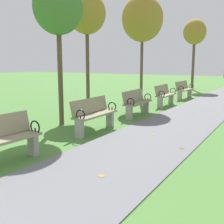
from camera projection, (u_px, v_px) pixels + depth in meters
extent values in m
cube|color=gray|center=(0.00, 141.00, 4.95)|extent=(0.51, 1.62, 0.05)
cube|color=#99968E|center=(33.00, 145.00, 5.60)|extent=(0.21, 0.13, 0.45)
torus|color=black|center=(35.00, 127.00, 5.52)|extent=(0.27, 0.04, 0.27)
cylinder|color=black|center=(35.00, 131.00, 5.54)|extent=(0.03, 0.03, 0.12)
cube|color=gray|center=(96.00, 114.00, 7.50)|extent=(0.46, 1.61, 0.05)
cube|color=gray|center=(90.00, 106.00, 7.56)|extent=(0.14, 1.60, 0.40)
cube|color=#99968E|center=(79.00, 129.00, 6.91)|extent=(0.20, 0.12, 0.45)
cube|color=#99968E|center=(110.00, 119.00, 8.17)|extent=(0.20, 0.12, 0.45)
torus|color=black|center=(81.00, 115.00, 6.80)|extent=(0.27, 0.03, 0.27)
cylinder|color=black|center=(81.00, 118.00, 6.82)|extent=(0.03, 0.03, 0.12)
torus|color=black|center=(112.00, 107.00, 8.10)|extent=(0.27, 0.03, 0.27)
cylinder|color=black|center=(112.00, 109.00, 8.11)|extent=(0.03, 0.03, 0.12)
cube|color=gray|center=(138.00, 103.00, 9.69)|extent=(0.52, 1.62, 0.05)
cube|color=gray|center=(133.00, 96.00, 9.74)|extent=(0.20, 1.60, 0.40)
cube|color=#99968E|center=(129.00, 113.00, 9.09)|extent=(0.21, 0.13, 0.45)
cube|color=#99968E|center=(146.00, 107.00, 10.38)|extent=(0.21, 0.13, 0.45)
torus|color=black|center=(131.00, 102.00, 8.98)|extent=(0.27, 0.04, 0.27)
cylinder|color=black|center=(131.00, 105.00, 9.00)|extent=(0.03, 0.03, 0.12)
torus|color=black|center=(148.00, 97.00, 10.30)|extent=(0.27, 0.04, 0.27)
cylinder|color=black|center=(148.00, 99.00, 10.32)|extent=(0.03, 0.03, 0.12)
cube|color=gray|center=(166.00, 95.00, 12.00)|extent=(0.50, 1.62, 0.05)
cube|color=gray|center=(162.00, 89.00, 12.05)|extent=(0.18, 1.60, 0.40)
cube|color=#99968E|center=(160.00, 103.00, 11.41)|extent=(0.20, 0.13, 0.45)
cube|color=#99968E|center=(171.00, 99.00, 12.68)|extent=(0.20, 0.13, 0.45)
torus|color=black|center=(162.00, 94.00, 11.30)|extent=(0.27, 0.04, 0.27)
cylinder|color=black|center=(162.00, 96.00, 11.31)|extent=(0.03, 0.03, 0.12)
torus|color=black|center=(173.00, 91.00, 12.61)|extent=(0.27, 0.04, 0.27)
cylinder|color=black|center=(173.00, 93.00, 12.62)|extent=(0.03, 0.03, 0.12)
cube|color=gray|center=(185.00, 90.00, 14.34)|extent=(0.51, 1.62, 0.05)
cube|color=gray|center=(182.00, 85.00, 14.40)|extent=(0.20, 1.60, 0.40)
cube|color=#99968E|center=(180.00, 96.00, 13.77)|extent=(0.21, 0.13, 0.45)
cube|color=#99968E|center=(190.00, 93.00, 14.99)|extent=(0.21, 0.13, 0.45)
torus|color=black|center=(181.00, 89.00, 13.66)|extent=(0.27, 0.04, 0.27)
cylinder|color=black|center=(181.00, 90.00, 13.68)|extent=(0.03, 0.03, 0.12)
torus|color=black|center=(191.00, 86.00, 14.91)|extent=(0.27, 0.04, 0.27)
cylinder|color=black|center=(191.00, 88.00, 14.92)|extent=(0.03, 0.03, 0.12)
cylinder|color=brown|center=(60.00, 76.00, 8.16)|extent=(0.14, 0.14, 2.89)
ellipsoid|color=#477A33|center=(58.00, 7.00, 7.83)|extent=(1.41, 1.41, 1.55)
cylinder|color=brown|center=(88.00, 71.00, 10.27)|extent=(0.13, 0.13, 3.10)
ellipsoid|color=olive|center=(87.00, 13.00, 9.92)|extent=(1.34, 1.34, 1.48)
cylinder|color=brown|center=(141.00, 70.00, 12.19)|extent=(0.12, 0.12, 3.05)
ellipsoid|color=olive|center=(142.00, 19.00, 11.82)|extent=(1.74, 1.74, 1.91)
cylinder|color=brown|center=(193.00, 65.00, 19.02)|extent=(0.18, 0.18, 3.32)
ellipsoid|color=olive|center=(195.00, 32.00, 18.64)|extent=(1.50, 1.50, 1.65)
cylinder|color=#BC842D|center=(185.00, 93.00, 17.31)|extent=(0.15, 0.15, 0.00)
cylinder|color=brown|center=(194.00, 114.00, 10.07)|extent=(0.11, 0.11, 0.00)
cylinder|color=#BC842D|center=(152.00, 135.00, 7.14)|extent=(0.14, 0.14, 0.00)
cylinder|color=#BC842D|center=(161.00, 109.00, 11.29)|extent=(0.11, 0.11, 0.00)
cylinder|color=brown|center=(182.00, 148.00, 6.04)|extent=(0.14, 0.14, 0.00)
cylinder|color=#93511E|center=(183.00, 96.00, 15.81)|extent=(0.12, 0.12, 0.00)
cylinder|color=#93511E|center=(128.00, 103.00, 12.89)|extent=(0.09, 0.09, 0.00)
cylinder|color=#AD6B23|center=(197.00, 94.00, 16.59)|extent=(0.08, 0.08, 0.00)
cylinder|color=#BC842D|center=(101.00, 176.00, 4.57)|extent=(0.15, 0.15, 0.00)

